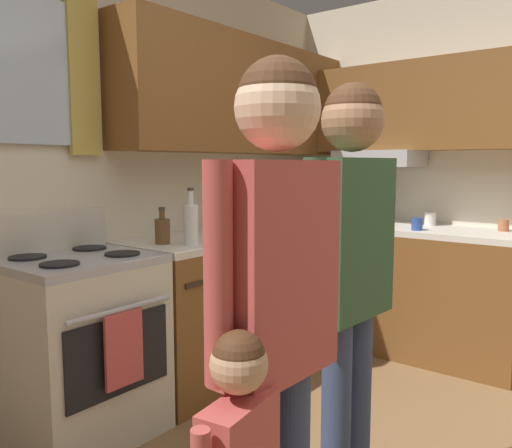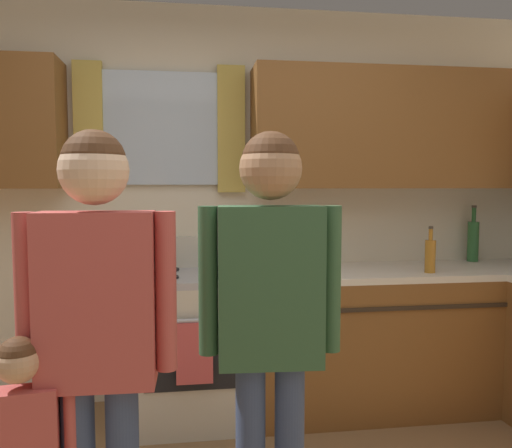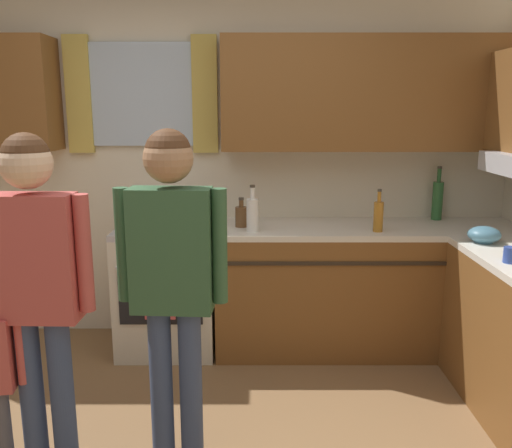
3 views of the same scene
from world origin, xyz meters
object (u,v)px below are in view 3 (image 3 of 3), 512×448
Objects in this scene: stove_oven at (171,285)px; bottle_milk_white at (255,214)px; mixing_bowl at (487,235)px; bottle_squat_brown at (244,216)px; adult_holding_child at (39,271)px; bottle_oil_amber at (381,216)px; bottle_wine_green at (440,199)px; adult_in_plaid at (174,263)px.

bottle_milk_white is at bearing -15.84° from stove_oven.
bottle_milk_white is (0.61, -0.17, 0.55)m from stove_oven.
stove_oven is 2.13m from mixing_bowl.
bottle_squat_brown is 1.64m from adult_holding_child.
bottle_oil_amber is (1.44, -0.17, 0.54)m from stove_oven.
mixing_bowl is at bearing -16.53° from bottle_squat_brown.
bottle_oil_amber is at bearing -142.76° from bottle_wine_green.
bottle_oil_amber is 1.66m from adult_in_plaid.
adult_in_plaid reaches higher than bottle_wine_green.
bottle_oil_amber reaches higher than bottle_squat_brown.
stove_oven is 3.85× the size of bottle_oil_amber.
bottle_milk_white is at bearing 53.50° from adult_holding_child.
bottle_squat_brown is 1.05× the size of mixing_bowl.
stove_oven is at bearing 177.03° from bottle_squat_brown.
bottle_oil_amber is 0.66m from mixing_bowl.
bottle_oil_amber is 0.18× the size of adult_in_plaid.
bottle_oil_amber is at bearing -9.12° from bottle_squat_brown.
adult_in_plaid is (-1.78, -0.86, 0.07)m from mixing_bowl.
mixing_bowl is 0.12× the size of adult_holding_child.
bottle_squat_brown is 0.65× the size of bottle_milk_white.
adult_in_plaid is (-1.19, -1.16, 0.01)m from bottle_oil_amber.
bottle_milk_white is at bearing 179.85° from bottle_oil_amber.
bottle_milk_white is (0.08, -0.14, 0.04)m from bottle_squat_brown.
adult_in_plaid is (0.58, 0.09, 0.01)m from adult_holding_child.
adult_holding_child is (-0.32, -1.43, 0.54)m from stove_oven.
adult_holding_child is at bearing -144.17° from bottle_wine_green.
adult_in_plaid is (-0.28, -1.31, 0.04)m from bottle_squat_brown.
bottle_wine_green is at bearing 95.03° from mixing_bowl.
bottle_wine_green is 0.24× the size of adult_in_plaid.
bottle_milk_white reaches higher than stove_oven.
bottle_wine_green is (1.96, 0.22, 0.58)m from stove_oven.
adult_holding_child is (-2.35, -0.96, 0.07)m from mixing_bowl.
mixing_bowl is (1.50, -0.44, -0.03)m from bottle_squat_brown.
bottle_oil_amber is 0.91× the size of bottle_milk_white.
stove_oven is 0.73m from bottle_squat_brown.
bottle_milk_white is 1.45m from mixing_bowl.
adult_holding_child reaches higher than bottle_wine_green.
adult_holding_child is at bearing -121.28° from bottle_squat_brown.
bottle_wine_green is (1.44, 0.25, 0.07)m from bottle_squat_brown.
bottle_squat_brown is 0.52× the size of bottle_wine_green.
adult_holding_child reaches higher than bottle_squat_brown.
stove_oven is 0.68× the size of adult_holding_child.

